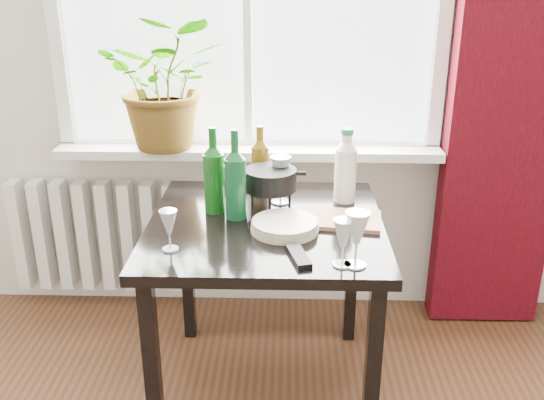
{
  "coord_description": "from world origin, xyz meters",
  "views": [
    {
      "loc": [
        0.18,
        -0.47,
        1.62
      ],
      "look_at": [
        0.12,
        1.55,
        0.82
      ],
      "focal_mm": 40.0,
      "sensor_mm": 36.0,
      "label": 1
    }
  ],
  "objects_px": {
    "radiator": "(97,235)",
    "wine_bottle_right": "(235,174)",
    "wineglass_front_right": "(357,239)",
    "wine_bottle_left": "(214,170)",
    "cleaning_bottle": "(346,165)",
    "wineglass_back_center": "(281,179)",
    "tv_remote": "(298,256)",
    "cutting_board": "(340,219)",
    "potted_plant": "(167,83)",
    "bottle_amber": "(260,159)",
    "fondue_pot": "(270,188)",
    "wineglass_front_left": "(169,230)",
    "wineglass_back_left": "(230,183)",
    "table": "(266,244)",
    "plate_stack": "(285,226)",
    "wineglass_far_right": "(343,242)"
  },
  "relations": [
    {
      "from": "radiator",
      "to": "wine_bottle_right",
      "type": "height_order",
      "value": "wine_bottle_right"
    },
    {
      "from": "wine_bottle_right",
      "to": "wineglass_front_right",
      "type": "relative_size",
      "value": 1.83
    },
    {
      "from": "wine_bottle_left",
      "to": "wineglass_front_right",
      "type": "distance_m",
      "value": 0.65
    },
    {
      "from": "cleaning_bottle",
      "to": "wineglass_back_center",
      "type": "height_order",
      "value": "cleaning_bottle"
    },
    {
      "from": "radiator",
      "to": "wine_bottle_right",
      "type": "distance_m",
      "value": 1.09
    },
    {
      "from": "tv_remote",
      "to": "cutting_board",
      "type": "relative_size",
      "value": 0.54
    },
    {
      "from": "wine_bottle_left",
      "to": "potted_plant",
      "type": "bearing_deg",
      "value": 117.46
    },
    {
      "from": "radiator",
      "to": "bottle_amber",
      "type": "xyz_separation_m",
      "value": [
        0.82,
        -0.34,
        0.5
      ]
    },
    {
      "from": "wineglass_back_center",
      "to": "fondue_pot",
      "type": "height_order",
      "value": "wineglass_back_center"
    },
    {
      "from": "wineglass_front_right",
      "to": "wineglass_front_left",
      "type": "relative_size",
      "value": 1.29
    },
    {
      "from": "wineglass_front_left",
      "to": "cutting_board",
      "type": "bearing_deg",
      "value": 23.61
    },
    {
      "from": "wineglass_front_right",
      "to": "wineglass_back_left",
      "type": "relative_size",
      "value": 1.23
    },
    {
      "from": "bottle_amber",
      "to": "tv_remote",
      "type": "xyz_separation_m",
      "value": [
        0.15,
        -0.58,
        -0.14
      ]
    },
    {
      "from": "wineglass_front_left",
      "to": "fondue_pot",
      "type": "bearing_deg",
      "value": 50.1
    },
    {
      "from": "tv_remote",
      "to": "table",
      "type": "bearing_deg",
      "value": 96.55
    },
    {
      "from": "tv_remote",
      "to": "wine_bottle_right",
      "type": "bearing_deg",
      "value": 109.46
    },
    {
      "from": "wine_bottle_left",
      "to": "cleaning_bottle",
      "type": "height_order",
      "value": "wine_bottle_left"
    },
    {
      "from": "radiator",
      "to": "wine_bottle_left",
      "type": "xyz_separation_m",
      "value": [
        0.66,
        -0.54,
        0.53
      ]
    },
    {
      "from": "bottle_amber",
      "to": "wineglass_back_center",
      "type": "height_order",
      "value": "bottle_amber"
    },
    {
      "from": "cleaning_bottle",
      "to": "cutting_board",
      "type": "height_order",
      "value": "cleaning_bottle"
    },
    {
      "from": "wine_bottle_right",
      "to": "wineglass_back_center",
      "type": "xyz_separation_m",
      "value": [
        0.16,
        0.15,
        -0.07
      ]
    },
    {
      "from": "radiator",
      "to": "wineglass_front_left",
      "type": "height_order",
      "value": "wineglass_front_left"
    },
    {
      "from": "table",
      "to": "wineglass_front_left",
      "type": "height_order",
      "value": "wineglass_front_left"
    },
    {
      "from": "plate_stack",
      "to": "fondue_pot",
      "type": "height_order",
      "value": "fondue_pot"
    },
    {
      "from": "wine_bottle_right",
      "to": "plate_stack",
      "type": "distance_m",
      "value": 0.26
    },
    {
      "from": "table",
      "to": "wine_bottle_right",
      "type": "distance_m",
      "value": 0.29
    },
    {
      "from": "potted_plant",
      "to": "plate_stack",
      "type": "relative_size",
      "value": 2.4
    },
    {
      "from": "bottle_amber",
      "to": "wineglass_front_left",
      "type": "relative_size",
      "value": 2.02
    },
    {
      "from": "potted_plant",
      "to": "wineglass_front_left",
      "type": "bearing_deg",
      "value": -80.03
    },
    {
      "from": "table",
      "to": "wineglass_back_center",
      "type": "distance_m",
      "value": 0.27
    },
    {
      "from": "plate_stack",
      "to": "radiator",
      "type": "bearing_deg",
      "value": 142.31
    },
    {
      "from": "table",
      "to": "wineglass_far_right",
      "type": "distance_m",
      "value": 0.45
    },
    {
      "from": "table",
      "to": "cutting_board",
      "type": "relative_size",
      "value": 2.9
    },
    {
      "from": "wineglass_front_right",
      "to": "fondue_pot",
      "type": "bearing_deg",
      "value": 120.53
    },
    {
      "from": "potted_plant",
      "to": "wine_bottle_right",
      "type": "relative_size",
      "value": 1.71
    },
    {
      "from": "wine_bottle_left",
      "to": "wineglass_front_left",
      "type": "height_order",
      "value": "wine_bottle_left"
    },
    {
      "from": "wineglass_back_center",
      "to": "wine_bottle_left",
      "type": "bearing_deg",
      "value": -159.15
    },
    {
      "from": "cutting_board",
      "to": "wineglass_front_left",
      "type": "bearing_deg",
      "value": -156.39
    },
    {
      "from": "wine_bottle_right",
      "to": "tv_remote",
      "type": "height_order",
      "value": "wine_bottle_right"
    },
    {
      "from": "wineglass_back_center",
      "to": "wineglass_front_left",
      "type": "height_order",
      "value": "wineglass_back_center"
    },
    {
      "from": "table",
      "to": "potted_plant",
      "type": "xyz_separation_m",
      "value": [
        -0.45,
        0.58,
        0.49
      ]
    },
    {
      "from": "wineglass_front_left",
      "to": "tv_remote",
      "type": "bearing_deg",
      "value": -6.54
    },
    {
      "from": "table",
      "to": "wineglass_far_right",
      "type": "relative_size",
      "value": 5.37
    },
    {
      "from": "potted_plant",
      "to": "cutting_board",
      "type": "xyz_separation_m",
      "value": [
        0.72,
        -0.57,
        -0.39
      ]
    },
    {
      "from": "wine_bottle_left",
      "to": "cleaning_bottle",
      "type": "distance_m",
      "value": 0.51
    },
    {
      "from": "bottle_amber",
      "to": "tv_remote",
      "type": "relative_size",
      "value": 1.82
    },
    {
      "from": "wine_bottle_left",
      "to": "bottle_amber",
      "type": "relative_size",
      "value": 1.15
    },
    {
      "from": "cleaning_bottle",
      "to": "potted_plant",
      "type": "bearing_deg",
      "value": 154.04
    },
    {
      "from": "fondue_pot",
      "to": "potted_plant",
      "type": "bearing_deg",
      "value": 159.96
    },
    {
      "from": "table",
      "to": "wineglass_back_left",
      "type": "bearing_deg",
      "value": 126.4
    }
  ]
}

